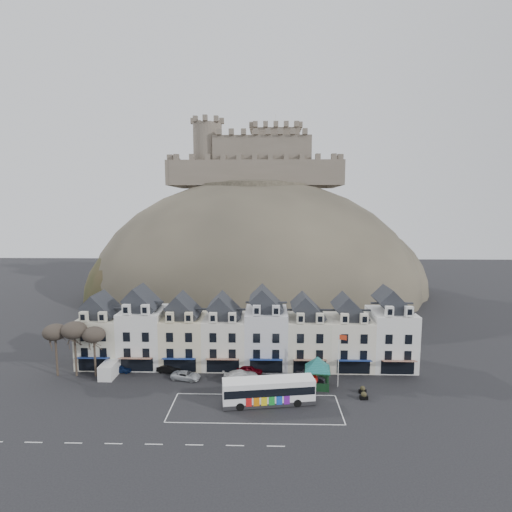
{
  "coord_description": "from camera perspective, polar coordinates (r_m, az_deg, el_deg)",
  "views": [
    {
      "loc": [
        3.4,
        -47.82,
        26.15
      ],
      "look_at": [
        1.49,
        24.0,
        17.15
      ],
      "focal_mm": 28.0,
      "sensor_mm": 36.0,
      "label": 1
    }
  ],
  "objects": [
    {
      "name": "tree_left_mid",
      "position": [
        67.99,
        -24.54,
        -9.67
      ],
      "size": [
        3.78,
        3.78,
        8.64
      ],
      "color": "#342C21",
      "rests_on": "ground"
    },
    {
      "name": "townhouse_terrace",
      "position": [
        67.18,
        -1.35,
        -10.94
      ],
      "size": [
        54.4,
        9.35,
        11.8
      ],
      "color": "beige",
      "rests_on": "ground"
    },
    {
      "name": "car_silver",
      "position": [
        64.04,
        -9.99,
        -16.47
      ],
      "size": [
        4.72,
        2.91,
        1.24
      ],
      "primitive_type": "imported",
      "rotation": [
        0.0,
        0.0,
        1.36
      ],
      "color": "#BABEC2",
      "rests_on": "ground"
    },
    {
      "name": "coach_bay_markings",
      "position": [
        55.61,
        -0.11,
        -20.91
      ],
      "size": [
        22.0,
        7.5,
        0.01
      ],
      "primitive_type": "cube",
      "color": "silver",
      "rests_on": "ground"
    },
    {
      "name": "planter_east",
      "position": [
        59.34,
        15.14,
        -18.71
      ],
      "size": [
        1.13,
        0.76,
        1.08
      ],
      "rotation": [
        0.0,
        0.0,
        0.1
      ],
      "color": "black",
      "rests_on": "ground"
    },
    {
      "name": "car_navy",
      "position": [
        69.02,
        -18.83,
        -14.96
      ],
      "size": [
        3.7,
        1.53,
        1.26
      ],
      "primitive_type": "imported",
      "rotation": [
        0.0,
        0.0,
        1.56
      ],
      "color": "#0D1D45",
      "rests_on": "ground"
    },
    {
      "name": "flagpole",
      "position": [
        60.55,
        11.79,
        -13.84
      ],
      "size": [
        1.11,
        0.46,
        8.09
      ],
      "rotation": [
        0.0,
        0.0,
        -0.35
      ],
      "color": "silver",
      "rests_on": "ground"
    },
    {
      "name": "car_charcoal",
      "position": [
        63.03,
        7.73,
        -16.69
      ],
      "size": [
        4.86,
        2.98,
        1.51
      ],
      "primitive_type": "imported",
      "rotation": [
        0.0,
        0.0,
        1.24
      ],
      "color": "black",
      "rests_on": "ground"
    },
    {
      "name": "car_black",
      "position": [
        66.81,
        -12.3,
        -15.48
      ],
      "size": [
        4.08,
        2.23,
        1.27
      ],
      "primitive_type": "imported",
      "rotation": [
        0.0,
        0.0,
        1.33
      ],
      "color": "black",
      "rests_on": "ground"
    },
    {
      "name": "tree_left_far",
      "position": [
        69.43,
        -26.79,
        -9.74
      ],
      "size": [
        3.61,
        3.61,
        8.24
      ],
      "color": "#342C21",
      "rests_on": "ground"
    },
    {
      "name": "white_van",
      "position": [
        68.15,
        -20.06,
        -14.86
      ],
      "size": [
        2.13,
        4.88,
        2.23
      ],
      "rotation": [
        0.0,
        0.0,
        -0.0
      ],
      "color": "white",
      "rests_on": "ground"
    },
    {
      "name": "castle_hill",
      "position": [
        119.65,
        0.46,
        -5.43
      ],
      "size": [
        100.0,
        76.0,
        68.0
      ],
      "color": "#353229",
      "rests_on": "ground"
    },
    {
      "name": "tree_left_near",
      "position": [
        66.94,
        -22.17,
        -10.42
      ],
      "size": [
        3.43,
        3.43,
        7.84
      ],
      "color": "#342C21",
      "rests_on": "ground"
    },
    {
      "name": "red_buoy",
      "position": [
        60.84,
        7.97,
        -17.22
      ],
      "size": [
        1.78,
        1.78,
        2.2
      ],
      "rotation": [
        0.0,
        0.0,
        -0.19
      ],
      "color": "black",
      "rests_on": "ground"
    },
    {
      "name": "planter_west",
      "position": [
        61.1,
        14.98,
        -17.95
      ],
      "size": [
        1.13,
        0.88,
        1.01
      ],
      "rotation": [
        0.0,
        0.0,
        0.43
      ],
      "color": "black",
      "rests_on": "ground"
    },
    {
      "name": "car_maroon",
      "position": [
        65.06,
        -0.93,
        -15.89
      ],
      "size": [
        4.29,
        2.25,
        1.39
      ],
      "primitive_type": "imported",
      "rotation": [
        0.0,
        0.0,
        1.42
      ],
      "color": "#54040E",
      "rests_on": "ground"
    },
    {
      "name": "ground",
      "position": [
        54.6,
        -2.4,
        -21.48
      ],
      "size": [
        300.0,
        300.0,
        0.0
      ],
      "primitive_type": "plane",
      "color": "black",
      "rests_on": "ground"
    },
    {
      "name": "bus_shelter",
      "position": [
        60.35,
        8.78,
        -14.92
      ],
      "size": [
        7.21,
        7.21,
        4.6
      ],
      "rotation": [
        0.0,
        0.0,
        -0.1
      ],
      "color": "black",
      "rests_on": "ground"
    },
    {
      "name": "bus",
      "position": [
        55.85,
        1.79,
        -18.6
      ],
      "size": [
        12.46,
        4.64,
        3.44
      ],
      "rotation": [
        0.0,
        0.0,
        0.15
      ],
      "color": "#262628",
      "rests_on": "ground"
    },
    {
      "name": "car_white",
      "position": [
        62.79,
        -2.17,
        -16.7
      ],
      "size": [
        5.8,
        3.83,
        1.56
      ],
      "primitive_type": "imported",
      "rotation": [
        0.0,
        0.0,
        1.9
      ],
      "color": "silver",
      "rests_on": "ground"
    },
    {
      "name": "castle",
      "position": [
        124.58,
        0.19,
        13.61
      ],
      "size": [
        50.2,
        22.2,
        22.0
      ],
      "color": "#675D4E",
      "rests_on": "ground"
    }
  ]
}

